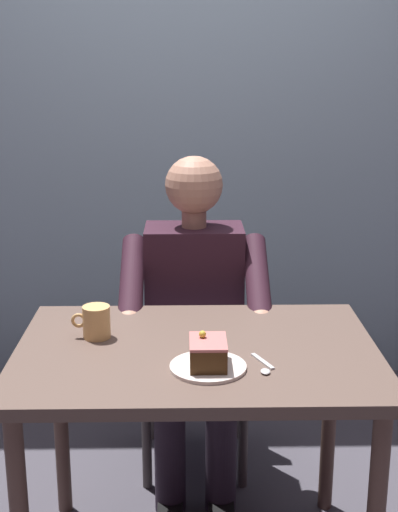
% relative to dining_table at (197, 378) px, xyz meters
% --- Properties ---
extents(cafe_rear_panel, '(6.40, 0.12, 3.00)m').
position_rel_dining_table_xyz_m(cafe_rear_panel, '(0.00, -1.52, 0.84)').
color(cafe_rear_panel, '#90A9B9').
rests_on(cafe_rear_panel, ground).
extents(dining_table, '(1.06, 0.74, 0.75)m').
position_rel_dining_table_xyz_m(dining_table, '(0.00, 0.00, 0.00)').
color(dining_table, brown).
rests_on(dining_table, ground).
extents(chair, '(0.42, 0.42, 0.89)m').
position_rel_dining_table_xyz_m(chair, '(0.00, -0.70, -0.17)').
color(chair, '#514A49').
rests_on(chair, ground).
extents(seated_person, '(0.53, 0.58, 1.23)m').
position_rel_dining_table_xyz_m(seated_person, '(0.00, -0.53, -0.02)').
color(seated_person, '#321926').
rests_on(seated_person, ground).
extents(dessert_plate, '(0.21, 0.21, 0.01)m').
position_rel_dining_table_xyz_m(dessert_plate, '(-0.03, 0.14, 0.10)').
color(dessert_plate, silver).
rests_on(dessert_plate, dining_table).
extents(cake_slice, '(0.10, 0.13, 0.09)m').
position_rel_dining_table_xyz_m(cake_slice, '(-0.03, 0.14, 0.14)').
color(cake_slice, '#482D14').
rests_on(cake_slice, dessert_plate).
extents(coffee_cup, '(0.12, 0.08, 0.10)m').
position_rel_dining_table_xyz_m(coffee_cup, '(0.30, -0.09, 0.15)').
color(coffee_cup, '#DFA964').
rests_on(coffee_cup, dining_table).
extents(dessert_spoon, '(0.06, 0.14, 0.01)m').
position_rel_dining_table_xyz_m(dessert_spoon, '(-0.18, 0.14, 0.10)').
color(dessert_spoon, silver).
rests_on(dessert_spoon, dining_table).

